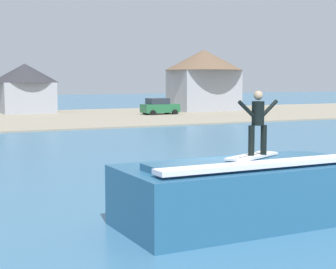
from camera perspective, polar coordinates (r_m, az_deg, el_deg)
name	(u,v)px	position (r m, az deg, el deg)	size (l,w,h in m)	color
ground_plane	(215,212)	(15.69, 4.93, -8.04)	(260.00, 260.00, 0.00)	teal
wave_crest	(237,192)	(14.35, 7.24, -6.01)	(6.15, 3.00, 1.74)	#265B81
surfboard	(252,156)	(14.23, 8.78, -2.25)	(1.93, 1.27, 0.06)	white
surfer	(258,119)	(14.15, 9.37, 1.58)	(1.22, 0.32, 1.65)	black
car_far_shore	(159,107)	(58.42, -0.90, 2.93)	(3.97, 2.14, 1.86)	#23663D
house_gabled_white	(204,75)	(66.18, 3.75, 6.22)	(9.35, 9.35, 7.42)	#9EA3AD
house_small_cottage	(25,86)	(63.67, -14.69, 4.96)	(7.57, 7.57, 5.63)	#9EA3AD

